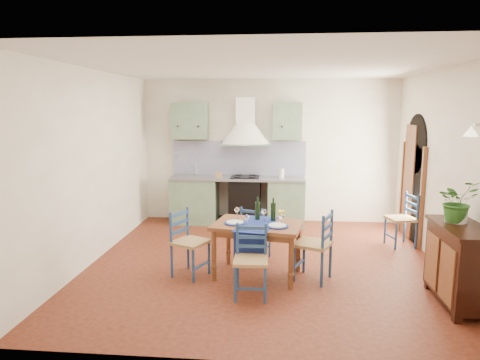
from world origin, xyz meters
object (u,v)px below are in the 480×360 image
Objects in this scene: potted_plant at (457,201)px; chair_near at (251,260)px; sideboard at (460,262)px; dining_table at (258,230)px.

chair_near is at bearing -176.39° from potted_plant.
chair_near is 0.82× the size of sideboard.
potted_plant is at bearing 3.61° from chair_near.
sideboard is (2.38, -0.03, 0.06)m from chair_near.
chair_near is 2.48m from potted_plant.
potted_plant is (-0.01, 0.18, 0.67)m from sideboard.
chair_near is (-0.05, -0.63, -0.20)m from dining_table.
dining_table is 0.66m from chair_near.
potted_plant reaches higher than dining_table.
potted_plant is (2.31, -0.48, 0.54)m from dining_table.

